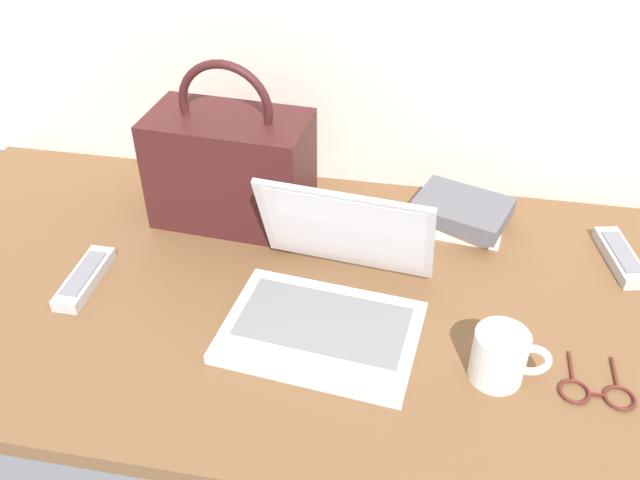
{
  "coord_description": "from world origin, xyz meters",
  "views": [
    {
      "loc": [
        0.18,
        -0.86,
        0.82
      ],
      "look_at": [
        0.02,
        0.0,
        0.15
      ],
      "focal_mm": 37.91,
      "sensor_mm": 36.0,
      "label": 1
    }
  ],
  "objects_px": {
    "book_stack": "(461,214)",
    "remote_control_near": "(85,278)",
    "remote_control_far": "(620,257)",
    "laptop": "(330,296)",
    "coffee_mug": "(501,356)",
    "handbag": "(231,167)",
    "eyeglasses": "(597,393)"
  },
  "relations": [
    {
      "from": "coffee_mug",
      "to": "handbag",
      "type": "relative_size",
      "value": 0.36
    },
    {
      "from": "eyeglasses",
      "to": "remote_control_far",
      "type": "bearing_deg",
      "value": 75.79
    },
    {
      "from": "laptop",
      "to": "remote_control_far",
      "type": "xyz_separation_m",
      "value": [
        0.5,
        0.24,
        -0.03
      ]
    },
    {
      "from": "coffee_mug",
      "to": "remote_control_far",
      "type": "relative_size",
      "value": 0.71
    },
    {
      "from": "laptop",
      "to": "eyeglasses",
      "type": "bearing_deg",
      "value": -12.69
    },
    {
      "from": "remote_control_far",
      "to": "book_stack",
      "type": "bearing_deg",
      "value": 168.19
    },
    {
      "from": "remote_control_far",
      "to": "eyeglasses",
      "type": "xyz_separation_m",
      "value": [
        -0.08,
        -0.33,
        -0.01
      ]
    },
    {
      "from": "coffee_mug",
      "to": "remote_control_far",
      "type": "xyz_separation_m",
      "value": [
        0.23,
        0.32,
        -0.03
      ]
    },
    {
      "from": "handbag",
      "to": "eyeglasses",
      "type": "bearing_deg",
      "value": -27.78
    },
    {
      "from": "remote_control_near",
      "to": "remote_control_far",
      "type": "bearing_deg",
      "value": 14.06
    },
    {
      "from": "handbag",
      "to": "book_stack",
      "type": "xyz_separation_m",
      "value": [
        0.45,
        0.05,
        -0.09
      ]
    },
    {
      "from": "remote_control_near",
      "to": "handbag",
      "type": "height_order",
      "value": "handbag"
    },
    {
      "from": "remote_control_far",
      "to": "remote_control_near",
      "type": "bearing_deg",
      "value": -165.94
    },
    {
      "from": "remote_control_far",
      "to": "laptop",
      "type": "bearing_deg",
      "value": -154.55
    },
    {
      "from": "coffee_mug",
      "to": "remote_control_far",
      "type": "height_order",
      "value": "coffee_mug"
    },
    {
      "from": "laptop",
      "to": "book_stack",
      "type": "height_order",
      "value": "laptop"
    },
    {
      "from": "remote_control_near",
      "to": "remote_control_far",
      "type": "distance_m",
      "value": 0.97
    },
    {
      "from": "eyeglasses",
      "to": "handbag",
      "type": "distance_m",
      "value": 0.75
    },
    {
      "from": "laptop",
      "to": "remote_control_far",
      "type": "height_order",
      "value": "laptop"
    },
    {
      "from": "laptop",
      "to": "coffee_mug",
      "type": "bearing_deg",
      "value": -17.13
    },
    {
      "from": "remote_control_near",
      "to": "handbag",
      "type": "distance_m",
      "value": 0.34
    },
    {
      "from": "laptop",
      "to": "remote_control_near",
      "type": "distance_m",
      "value": 0.44
    },
    {
      "from": "remote_control_near",
      "to": "book_stack",
      "type": "height_order",
      "value": "book_stack"
    },
    {
      "from": "remote_control_far",
      "to": "handbag",
      "type": "height_order",
      "value": "handbag"
    },
    {
      "from": "remote_control_near",
      "to": "eyeglasses",
      "type": "height_order",
      "value": "remote_control_near"
    },
    {
      "from": "coffee_mug",
      "to": "book_stack",
      "type": "bearing_deg",
      "value": 99.47
    },
    {
      "from": "remote_control_near",
      "to": "eyeglasses",
      "type": "distance_m",
      "value": 0.86
    },
    {
      "from": "laptop",
      "to": "handbag",
      "type": "xyz_separation_m",
      "value": [
        -0.24,
        0.25,
        0.07
      ]
    },
    {
      "from": "book_stack",
      "to": "remote_control_near",
      "type": "bearing_deg",
      "value": -155.41
    },
    {
      "from": "handbag",
      "to": "book_stack",
      "type": "distance_m",
      "value": 0.46
    },
    {
      "from": "eyeglasses",
      "to": "handbag",
      "type": "relative_size",
      "value": 0.34
    },
    {
      "from": "handbag",
      "to": "remote_control_near",
      "type": "bearing_deg",
      "value": -129.43
    }
  ]
}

